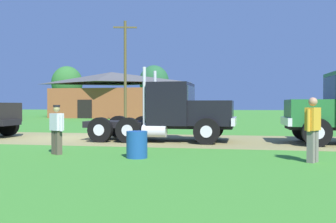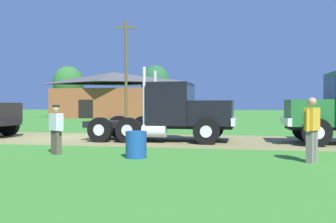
% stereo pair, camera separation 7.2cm
% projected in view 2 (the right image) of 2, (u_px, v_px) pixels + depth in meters
% --- Properties ---
extents(ground_plane, '(200.00, 200.00, 0.00)m').
position_uv_depth(ground_plane, '(65.00, 138.00, 18.04)').
color(ground_plane, '#3E852C').
extents(dirt_track, '(120.00, 6.21, 0.01)m').
position_uv_depth(dirt_track, '(65.00, 138.00, 18.04)').
color(dirt_track, olive).
rests_on(dirt_track, ground_plane).
extents(truck_foreground_white, '(6.69, 2.82, 3.19)m').
position_uv_depth(truck_foreground_white, '(176.00, 113.00, 16.47)').
color(truck_foreground_white, black).
rests_on(truck_foreground_white, ground_plane).
extents(visitor_walking_mid, '(0.57, 0.46, 1.59)m').
position_uv_depth(visitor_walking_mid, '(56.00, 128.00, 12.08)').
color(visitor_walking_mid, silver).
rests_on(visitor_walking_mid, ground_plane).
extents(visitor_by_barrel, '(0.48, 0.58, 1.80)m').
position_uv_depth(visitor_by_barrel, '(312.00, 127.00, 10.37)').
color(visitor_by_barrel, gold).
rests_on(visitor_by_barrel, ground_plane).
extents(visitor_far_side, '(0.55, 0.51, 1.65)m').
position_uv_depth(visitor_far_side, '(11.00, 116.00, 23.60)').
color(visitor_far_side, silver).
rests_on(visitor_far_side, ground_plane).
extents(steel_barrel, '(0.63, 0.63, 0.81)m').
position_uv_depth(steel_barrel, '(136.00, 145.00, 11.27)').
color(steel_barrel, '#19478C').
rests_on(steel_barrel, ground_plane).
extents(shed_building, '(14.57, 7.44, 5.69)m').
position_uv_depth(shed_building, '(113.00, 96.00, 47.08)').
color(shed_building, brown).
rests_on(shed_building, ground_plane).
extents(utility_pole_far, '(2.17, 0.65, 9.44)m').
position_uv_depth(utility_pole_far, '(126.00, 69.00, 35.18)').
color(utility_pole_far, brown).
rests_on(utility_pole_far, ground_plane).
extents(tree_left, '(4.61, 4.61, 7.44)m').
position_uv_depth(tree_left, '(68.00, 83.00, 56.84)').
color(tree_left, '#513823').
rests_on(tree_left, ground_plane).
extents(tree_mid, '(4.69, 4.69, 7.85)m').
position_uv_depth(tree_mid, '(155.00, 82.00, 59.49)').
color(tree_mid, '#513823').
rests_on(tree_mid, ground_plane).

